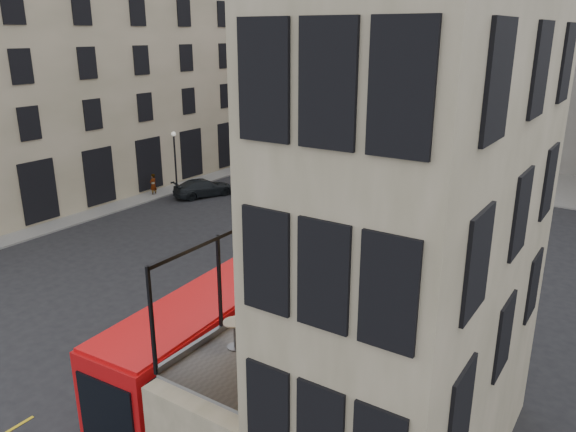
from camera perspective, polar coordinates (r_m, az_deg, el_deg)
The scene contains 31 objects.
ground at distance 23.23m, azimuth -12.03°, elevation -15.31°, with size 140.00×140.00×0.00m, color black.
host_building_main at distance 14.72m, azimuth 14.26°, elevation -1.75°, with size 7.26×11.40×15.10m.
host_frontage at distance 18.53m, azimuth 2.40°, elevation -16.02°, with size 3.00×11.00×4.50m, color beige.
cafe_floor at distance 17.34m, azimuth 2.50°, elevation -9.73°, with size 3.00×10.00×0.10m, color slate.
building_left at distance 52.99m, azimuth -18.40°, elevation 15.92°, with size 14.60×50.60×22.00m.
gateway at distance 64.23m, azimuth 16.53°, elevation 14.54°, with size 35.00×10.60×18.00m.
pavement_far at distance 56.49m, azimuth 11.62°, elevation 4.91°, with size 40.00×12.00×0.12m, color slate.
pavement_left at distance 45.97m, azimuth -20.86°, elevation 1.04°, with size 8.00×48.00×0.12m, color slate.
traffic_light_near at distance 31.21m, azimuth 2.08°, elevation -0.98°, with size 0.16×0.20×3.80m.
traffic_light_far at distance 51.58m, azimuth -1.89°, elevation 6.72°, with size 0.16×0.20×3.80m.
street_lamp_a at distance 45.38m, azimuth -11.33°, elevation 4.74°, with size 0.36×0.36×5.33m.
street_lamp_b at distance 52.39m, azimuth 10.10°, elevation 6.59°, with size 0.36×0.36×5.33m.
bus_near at distance 20.47m, azimuth -6.37°, elevation -11.87°, with size 3.14×11.05×4.36m.
bus_far at distance 48.55m, azimuth 2.91°, elevation 5.78°, with size 3.35×10.26×4.02m.
car_a at distance 43.15m, azimuth -2.97°, elevation 2.22°, with size 1.93×4.79×1.63m, color #A1A4AA.
car_b at distance 41.69m, azimuth 7.43°, elevation 1.44°, with size 1.62×4.65×1.53m, color #AC0A0E.
car_c at distance 45.88m, azimuth -8.61°, elevation 2.87°, with size 1.98×4.87×1.41m, color black.
bicycle at distance 30.95m, azimuth -3.07°, elevation -5.02°, with size 0.64×1.85×0.97m, color gray.
cyclist at distance 36.28m, azimuth 3.31°, elevation -0.72°, with size 0.68×0.45×1.86m, color yellow.
pedestrian_a at distance 55.08m, azimuth 0.15°, elevation 5.76°, with size 0.80×0.62×1.64m, color gray.
pedestrian_b at distance 55.10m, azimuth 12.08°, elevation 5.37°, with size 1.06×0.61×1.65m, color gray.
pedestrian_c at distance 55.70m, azimuth 14.78°, elevation 5.35°, with size 1.02×0.42×1.73m, color gray.
pedestrian_d at distance 51.92m, azimuth 22.41°, elevation 3.66°, with size 0.85×0.55×1.73m, color gray.
pedestrian_e at distance 46.70m, azimuth -13.54°, elevation 3.10°, with size 0.67×0.44×1.83m, color gray.
cafe_table_near at distance 15.29m, azimuth -5.41°, elevation -11.48°, with size 0.62×0.62×0.78m.
cafe_table_mid at distance 17.11m, azimuth 0.22°, elevation -8.14°, with size 0.58×0.58×0.72m.
cafe_table_far at distance 20.06m, azimuth 5.99°, elevation -4.17°, with size 0.56×0.56×0.70m.
cafe_chair_a at distance 15.05m, azimuth -0.32°, elevation -12.88°, with size 0.55×0.55×0.97m.
cafe_chair_b at distance 16.44m, azimuth 5.06°, elevation -10.25°, with size 0.44×0.44×0.84m.
cafe_chair_c at distance 16.69m, azimuth 5.83°, elevation -9.84°, with size 0.46×0.46×0.81m.
cafe_chair_d at distance 20.10m, azimuth 10.81°, elevation -4.94°, with size 0.52×0.52×0.92m.
Camera 1 is at (14.34, -13.17, 12.66)m, focal length 35.00 mm.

